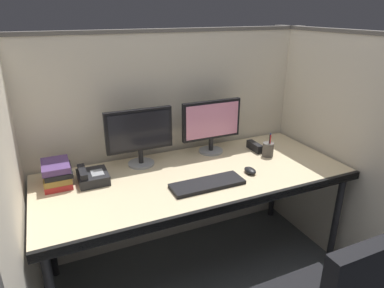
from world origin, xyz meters
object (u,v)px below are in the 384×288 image
at_px(monitor_right, 212,123).
at_px(pen_cup, 268,149).
at_px(desk, 196,182).
at_px(red_stapler, 255,147).
at_px(desk_phone, 92,177).
at_px(keyboard_main, 207,184).
at_px(monitor_left, 139,134).
at_px(computer_mouse, 250,171).
at_px(book_stack, 57,174).

bearing_deg(monitor_right, pen_cup, -34.34).
xyz_separation_m(desk, red_stapler, (0.55, 0.18, 0.08)).
xyz_separation_m(monitor_right, desk_phone, (-0.84, -0.12, -0.18)).
height_order(keyboard_main, pen_cup, pen_cup).
height_order(monitor_left, pen_cup, monitor_left).
distance_m(computer_mouse, book_stack, 1.15).
relative_size(monitor_left, pen_cup, 2.59).
distance_m(red_stapler, book_stack, 1.33).
xyz_separation_m(desk, book_stack, (-0.78, 0.22, 0.12)).
bearing_deg(monitor_right, desk, -131.07).
bearing_deg(keyboard_main, pen_cup, 20.29).
xyz_separation_m(monitor_right, book_stack, (-1.03, -0.07, -0.15)).
distance_m(monitor_right, book_stack, 1.04).
bearing_deg(desk_phone, book_stack, 164.37).
relative_size(monitor_right, desk_phone, 2.26).
bearing_deg(monitor_left, monitor_right, 0.46).
height_order(monitor_right, desk_phone, monitor_right).
xyz_separation_m(desk, monitor_left, (-0.27, 0.28, 0.27)).
distance_m(red_stapler, desk_phone, 1.15).
height_order(desk, red_stapler, red_stapler).
xyz_separation_m(keyboard_main, red_stapler, (0.55, 0.34, 0.02)).
height_order(computer_mouse, desk_phone, desk_phone).
bearing_deg(computer_mouse, monitor_right, 99.68).
relative_size(monitor_left, monitor_right, 1.00).
relative_size(monitor_left, desk_phone, 2.26).
relative_size(keyboard_main, pen_cup, 2.59).
height_order(red_stapler, pen_cup, pen_cup).
distance_m(keyboard_main, computer_mouse, 0.32).
bearing_deg(red_stapler, computer_mouse, -127.93).
bearing_deg(desk, monitor_left, 133.85).
distance_m(monitor_right, keyboard_main, 0.54).
relative_size(red_stapler, book_stack, 0.68).
bearing_deg(computer_mouse, book_stack, 163.02).
height_order(monitor_left, desk_phone, monitor_left).
height_order(red_stapler, book_stack, book_stack).
bearing_deg(keyboard_main, desk, 88.79).
xyz_separation_m(keyboard_main, desk_phone, (-0.59, 0.32, 0.02)).
relative_size(red_stapler, pen_cup, 0.91).
height_order(monitor_left, red_stapler, monitor_left).
bearing_deg(monitor_right, computer_mouse, -80.32).
distance_m(desk, monitor_left, 0.47).
bearing_deg(monitor_left, desk, -46.15).
xyz_separation_m(desk, computer_mouse, (0.31, -0.12, 0.07)).
relative_size(computer_mouse, pen_cup, 0.58).
relative_size(monitor_right, computer_mouse, 4.48).
height_order(book_stack, desk_phone, book_stack).
bearing_deg(desk, monitor_right, 48.93).
bearing_deg(desk_phone, red_stapler, 0.79).
height_order(desk_phone, pen_cup, pen_cup).
height_order(monitor_left, monitor_right, same).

